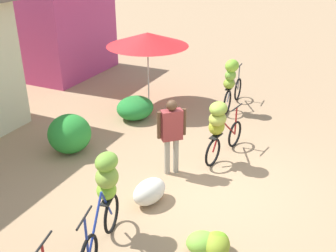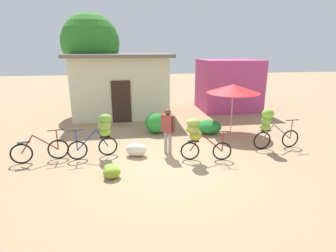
{
  "view_description": "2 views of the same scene",
  "coord_description": "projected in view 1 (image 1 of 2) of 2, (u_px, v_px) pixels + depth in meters",
  "views": [
    {
      "loc": [
        -6.15,
        -1.97,
        4.26
      ],
      "look_at": [
        0.6,
        1.19,
        0.75
      ],
      "focal_mm": 42.86,
      "sensor_mm": 36.0,
      "label": 1
    },
    {
      "loc": [
        -1.15,
        -7.47,
        3.42
      ],
      "look_at": [
        0.21,
        1.64,
        0.74
      ],
      "focal_mm": 28.52,
      "sensor_mm": 36.0,
      "label": 2
    }
  ],
  "objects": [
    {
      "name": "hedge_bush_front_right",
      "position": [
        135.0,
        108.0,
        10.33
      ],
      "size": [
        1.03,
        0.92,
        0.57
      ],
      "primitive_type": "ellipsoid",
      "color": "#258534",
      "rests_on": "ground"
    },
    {
      "name": "bicycle_near_pile",
      "position": [
        105.0,
        191.0,
        5.93
      ],
      "size": [
        1.56,
        0.57,
        1.41
      ],
      "color": "black",
      "rests_on": "ground"
    },
    {
      "name": "person_vendor",
      "position": [
        172.0,
        130.0,
        7.62
      ],
      "size": [
        0.42,
        0.44,
        1.55
      ],
      "color": "gray",
      "rests_on": "ground"
    },
    {
      "name": "banana_pile_on_ground",
      "position": [
        211.0,
        243.0,
        5.93
      ],
      "size": [
        0.63,
        0.78,
        0.33
      ],
      "color": "#79B83B",
      "rests_on": "ground"
    },
    {
      "name": "shop_pink",
      "position": [
        56.0,
        31.0,
        13.51
      ],
      "size": [
        3.2,
        2.8,
        2.83
      ],
      "primitive_type": "cube",
      "color": "#BB407B",
      "rests_on": "ground"
    },
    {
      "name": "ground_plane",
      "position": [
        211.0,
        185.0,
        7.61
      ],
      "size": [
        60.0,
        60.0,
        0.0
      ],
      "primitive_type": "plane",
      "color": "tan"
    },
    {
      "name": "market_umbrella",
      "position": [
        148.0,
        39.0,
        10.54
      ],
      "size": [
        2.19,
        2.19,
        2.02
      ],
      "color": "beige",
      "rests_on": "ground"
    },
    {
      "name": "produce_sack",
      "position": [
        149.0,
        191.0,
        7.03
      ],
      "size": [
        0.79,
        0.6,
        0.44
      ],
      "primitive_type": "ellipsoid",
      "rotation": [
        0.0,
        0.0,
        2.89
      ],
      "color": "silver",
      "rests_on": "ground"
    },
    {
      "name": "bicycle_center_loaded",
      "position": [
        219.0,
        124.0,
        8.07
      ],
      "size": [
        1.6,
        0.41,
        1.38
      ],
      "color": "black",
      "rests_on": "ground"
    },
    {
      "name": "bicycle_by_shop",
      "position": [
        231.0,
        80.0,
        10.53
      ],
      "size": [
        1.73,
        0.4,
        1.46
      ],
      "color": "black",
      "rests_on": "ground"
    },
    {
      "name": "hedge_bush_front_left",
      "position": [
        70.0,
        134.0,
        8.65
      ],
      "size": [
        0.94,
        0.92,
        0.85
      ],
      "primitive_type": "ellipsoid",
      "color": "#298D32",
      "rests_on": "ground"
    }
  ]
}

